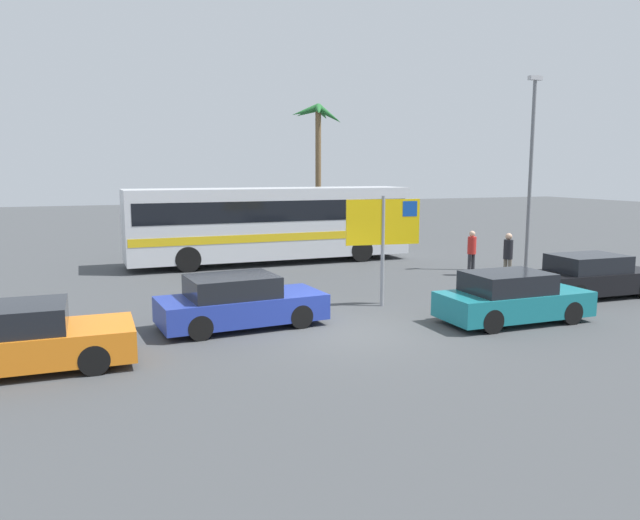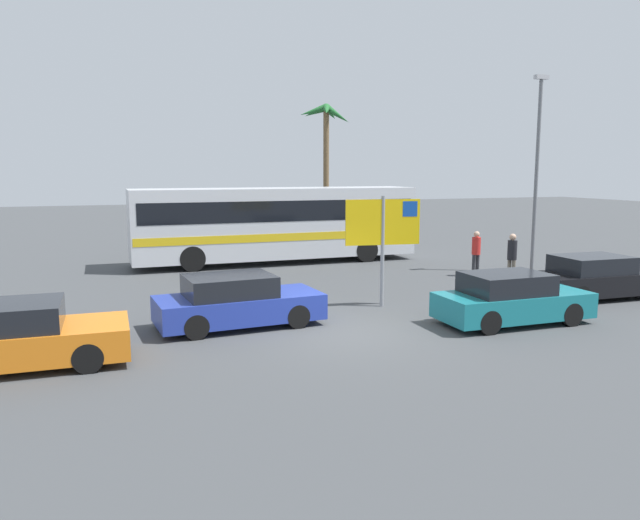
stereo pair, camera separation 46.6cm
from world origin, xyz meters
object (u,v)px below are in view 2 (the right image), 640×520
Objects in this scene: car_orange at (14,337)px; pedestrian_near_sign at (476,250)px; car_black at (596,278)px; car_blue at (237,302)px; car_teal at (511,299)px; pedestrian_crossing_lot at (512,254)px; ferry_sign at (384,227)px; bus_front_coach at (276,221)px.

car_orange is 2.52× the size of pedestrian_near_sign.
pedestrian_near_sign is (-1.21, 4.60, 0.36)m from car_black.
car_blue is (4.86, 1.68, -0.00)m from car_orange.
pedestrian_crossing_lot is at bearing 53.01° from car_teal.
car_blue is 2.51× the size of pedestrian_near_sign.
pedestrian_crossing_lot is (0.25, -1.76, 0.05)m from pedestrian_near_sign.
ferry_sign is 1.90× the size of pedestrian_near_sign.
pedestrian_near_sign is at bearing 18.98° from car_blue.
pedestrian_crossing_lot is at bearing -50.07° from bus_front_coach.
car_blue is 10.81m from pedestrian_near_sign.
bus_front_coach reaches higher than pedestrian_near_sign.
pedestrian_near_sign reaches higher than car_blue.
pedestrian_crossing_lot is (15.06, 4.14, 0.40)m from car_orange.
ferry_sign is at bearing -86.21° from bus_front_coach.
pedestrian_near_sign is 0.96× the size of pedestrian_crossing_lot.
bus_front_coach is at bearing 54.03° from car_orange.
ferry_sign is 0.76× the size of car_blue.
bus_front_coach is 2.83× the size of car_blue.
pedestrian_crossing_lot is at bearing 9.55° from car_blue.
ferry_sign is 4.87m from car_blue.
car_black is (4.46, 1.74, 0.00)m from car_teal.
pedestrian_near_sign is 1.78m from pedestrian_crossing_lot.
bus_front_coach is at bearing 101.55° from ferry_sign.
car_orange and car_blue have the same top height.
car_orange is at bearing -157.25° from ferry_sign.
bus_front_coach reaches higher than car_orange.
car_orange is (-9.35, -2.50, -1.69)m from ferry_sign.
car_teal is at bearing 37.34° from pedestrian_crossing_lot.
car_black is 2.50× the size of pedestrian_near_sign.
pedestrian_crossing_lot is (5.71, 1.64, -1.29)m from ferry_sign.
bus_front_coach is 9.87m from pedestrian_crossing_lot.
pedestrian_near_sign is at bearing -43.65° from bus_front_coach.
ferry_sign is at bearing 0.84° from pedestrian_crossing_lot.
ferry_sign reaches higher than car_blue.
bus_front_coach reaches higher than pedestrian_crossing_lot.
ferry_sign is at bearing 127.28° from car_teal.
car_teal is at bearing -33.59° from pedestrian_near_sign.
pedestrian_crossing_lot reaches higher than car_teal.
bus_front_coach is 14.64m from car_orange.
car_orange is 1.01× the size of car_black.
car_orange is 15.62m from pedestrian_crossing_lot.
ferry_sign is 9.83m from car_orange.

